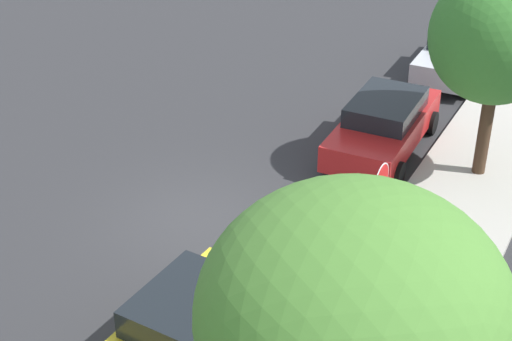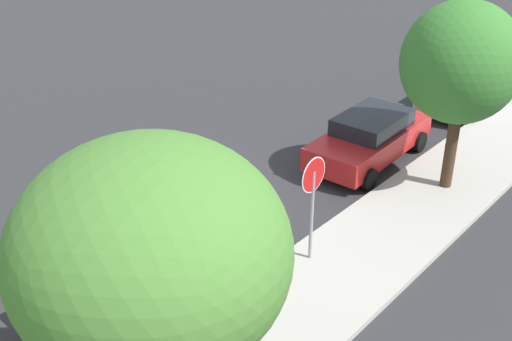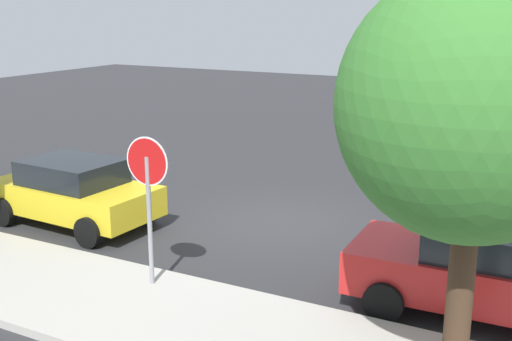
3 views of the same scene
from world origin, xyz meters
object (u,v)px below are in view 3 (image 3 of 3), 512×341
(street_tree_mid_block, at_px, (472,107))
(parked_car_yellow, at_px, (74,191))
(stop_sign, at_px, (148,186))
(parked_car_red, at_px, (501,271))

(street_tree_mid_block, bearing_deg, parked_car_yellow, -17.46)
(stop_sign, height_order, parked_car_yellow, stop_sign)
(parked_car_yellow, distance_m, parked_car_red, 9.00)
(parked_car_red, distance_m, street_tree_mid_block, 3.84)
(parked_car_red, bearing_deg, stop_sign, 18.21)
(parked_car_red, bearing_deg, street_tree_mid_block, 84.76)
(parked_car_red, bearing_deg, parked_car_yellow, -1.50)
(parked_car_red, height_order, street_tree_mid_block, street_tree_mid_block)
(stop_sign, distance_m, street_tree_mid_block, 5.50)
(parked_car_yellow, height_order, parked_car_red, parked_car_red)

